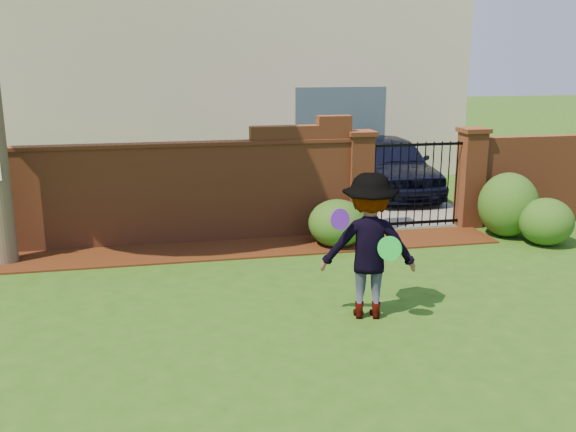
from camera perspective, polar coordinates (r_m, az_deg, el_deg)
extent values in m
cube|color=#285114|center=(7.70, -1.76, -10.37)|extent=(80.00, 80.00, 0.01)
cube|color=#38190A|center=(10.73, -9.91, -3.26)|extent=(11.10, 1.08, 0.03)
cube|color=brown|center=(11.19, -16.37, 1.53)|extent=(8.70, 0.25, 1.70)
cube|color=brown|center=(11.27, 1.15, 7.35)|extent=(1.80, 0.25, 0.30)
cube|color=brown|center=(11.39, 4.13, 8.55)|extent=(0.60, 0.25, 0.16)
cube|color=brown|center=(11.04, -16.69, 5.98)|extent=(8.70, 0.31, 0.06)
cube|color=brown|center=(13.61, 23.47, 3.10)|extent=(4.00, 0.25, 1.70)
cube|color=brown|center=(11.71, 6.39, 2.81)|extent=(0.42, 0.42, 1.80)
cube|color=brown|center=(11.56, 6.52, 7.38)|extent=(0.50, 0.50, 0.08)
cube|color=brown|center=(12.56, 15.99, 3.13)|extent=(0.42, 0.42, 1.80)
cube|color=brown|center=(12.42, 16.29, 7.38)|extent=(0.50, 0.50, 0.08)
cylinder|color=black|center=(11.81, 7.73, 2.62)|extent=(0.02, 0.02, 1.60)
cylinder|color=black|center=(11.87, 8.46, 2.65)|extent=(0.02, 0.02, 1.60)
cylinder|color=black|center=(11.92, 9.19, 2.68)|extent=(0.02, 0.02, 1.60)
cylinder|color=black|center=(11.98, 9.92, 2.70)|extent=(0.02, 0.02, 1.60)
cylinder|color=black|center=(12.04, 10.64, 2.73)|extent=(0.02, 0.02, 1.60)
cylinder|color=black|center=(12.10, 11.35, 2.75)|extent=(0.02, 0.02, 1.60)
cylinder|color=black|center=(12.17, 12.05, 2.78)|extent=(0.02, 0.02, 1.60)
cylinder|color=black|center=(12.23, 12.74, 2.80)|extent=(0.02, 0.02, 1.60)
cylinder|color=black|center=(12.30, 13.43, 2.82)|extent=(0.02, 0.02, 1.60)
cylinder|color=black|center=(12.37, 14.11, 2.85)|extent=(0.02, 0.02, 1.60)
cylinder|color=black|center=(12.44, 14.79, 2.87)|extent=(0.02, 0.02, 1.60)
cube|color=black|center=(12.27, 11.18, -0.59)|extent=(1.78, 0.03, 0.05)
cube|color=black|center=(11.98, 11.52, 6.27)|extent=(1.78, 0.03, 0.05)
cube|color=slate|center=(15.95, 5.63, 2.61)|extent=(3.20, 8.00, 0.01)
cube|color=beige|center=(19.03, -5.27, 13.58)|extent=(12.00, 6.00, 6.00)
cube|color=#384C5B|center=(16.75, 4.66, 7.33)|extent=(2.40, 0.12, 2.40)
imported|color=black|center=(15.05, 9.30, 4.45)|extent=(1.73, 4.09, 1.38)
ellipsoid|color=#1C4D17|center=(10.92, 4.43, -0.64)|extent=(0.99, 0.99, 0.81)
ellipsoid|color=#1C4D17|center=(12.12, 19.09, 0.96)|extent=(1.06, 1.06, 1.16)
ellipsoid|color=#1C4D17|center=(11.83, 22.08, -0.48)|extent=(0.92, 0.92, 0.82)
imported|color=gray|center=(7.88, 7.23, -2.75)|extent=(1.31, 0.93, 1.83)
cylinder|color=#5D1CB2|center=(7.53, 4.68, -0.29)|extent=(0.26, 0.14, 0.25)
cylinder|color=green|center=(7.63, 9.08, -2.89)|extent=(0.27, 0.25, 0.30)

